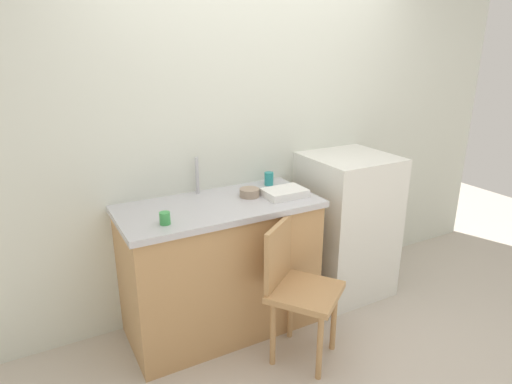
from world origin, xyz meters
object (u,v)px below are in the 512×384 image
object	(u,v)px
refrigerator	(346,225)
chair	(296,286)
cup_teal	(269,179)
cup_green	(165,218)
terracotta_bowl	(249,193)
dish_tray	(284,193)

from	to	relation	value
refrigerator	chair	distance (m)	0.94
cup_teal	cup_green	xyz separation A→B (m)	(-0.89, -0.35, -0.01)
refrigerator	terracotta_bowl	distance (m)	0.94
chair	terracotta_bowl	distance (m)	0.69
terracotta_bowl	cup_teal	size ratio (longest dim) A/B	1.41
cup_green	dish_tray	bearing A→B (deg)	5.51
chair	cup_green	bearing A→B (deg)	118.96
dish_tray	cup_green	xyz separation A→B (m)	(-0.86, -0.08, 0.01)
terracotta_bowl	chair	bearing A→B (deg)	-84.52
terracotta_bowl	refrigerator	bearing A→B (deg)	-1.57
cup_green	refrigerator	bearing A→B (deg)	6.41
refrigerator	dish_tray	distance (m)	0.75
refrigerator	terracotta_bowl	bearing A→B (deg)	178.43
terracotta_bowl	cup_green	size ratio (longest dim) A/B	1.85
dish_tray	cup_teal	size ratio (longest dim) A/B	2.95
dish_tray	cup_green	distance (m)	0.86
cup_green	chair	bearing A→B (deg)	-25.06
terracotta_bowl	cup_green	world-z (taller)	cup_green
cup_teal	refrigerator	bearing A→B (deg)	-16.62
refrigerator	terracotta_bowl	world-z (taller)	refrigerator
chair	refrigerator	bearing A→B (deg)	-4.15
refrigerator	cup_green	size ratio (longest dim) A/B	15.41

